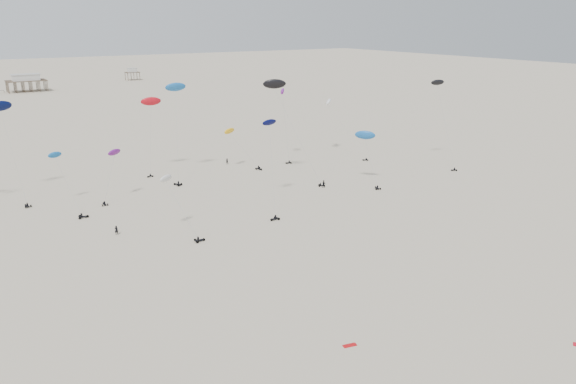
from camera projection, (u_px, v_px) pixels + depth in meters
ground_plane at (123, 133)px, 202.27m from camera, size 900.00×900.00×0.00m
pavilion_main at (27, 84)px, 317.20m from camera, size 21.00×13.00×9.80m
pavilion_small at (132, 75)px, 377.32m from camera, size 9.00×7.00×8.00m
rig_0 at (239, 143)px, 152.08m from camera, size 8.95×8.44×12.24m
rig_1 at (111, 169)px, 124.77m from camera, size 6.66×5.67×11.82m
rig_2 at (284, 107)px, 159.41m from camera, size 4.09×8.48×20.73m
rig_5 at (278, 92)px, 139.45m from camera, size 9.05×16.97×26.95m
rig_6 at (69, 185)px, 119.01m from camera, size 4.62×15.12×16.50m
rig_7 at (3, 120)px, 125.88m from camera, size 5.71×15.71×23.23m
rig_8 at (441, 99)px, 156.37m from camera, size 7.25×14.30×24.65m
rig_9 at (180, 204)px, 105.12m from camera, size 5.23×10.91×12.92m
rig_10 at (271, 154)px, 120.21m from camera, size 9.54×14.82×21.66m
rig_11 at (151, 108)px, 146.65m from camera, size 7.19×7.57×20.08m
rig_12 at (176, 104)px, 141.85m from camera, size 8.78×12.76×24.86m
rig_13 at (367, 143)px, 137.94m from camera, size 4.62×10.57×13.61m
rig_14 at (333, 108)px, 168.41m from camera, size 6.13×18.38×20.63m
spectator_0 at (117, 235)px, 106.99m from camera, size 0.94×0.83×2.15m
spectator_1 at (324, 188)px, 136.89m from camera, size 1.21×1.01×2.15m
spectator_3 at (227, 164)px, 159.09m from camera, size 0.78×0.58×2.01m
grounded_kite_b at (350, 346)px, 70.64m from camera, size 1.90×1.05×0.07m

